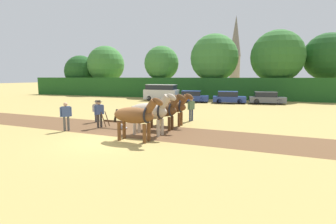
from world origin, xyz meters
The scene contains 23 objects.
ground_plane centered at (0.00, 0.00, 0.00)m, with size 240.00×240.00×0.00m, color #A88E4C.
plowed_furrow_strip centered at (-3.89, 3.17, 0.00)m, with size 34.83×4.00×0.01m, color brown.
hedgerow centered at (0.00, 27.56, 1.58)m, with size 65.11×1.32×3.16m, color #1E511E.
tree_far_left centered at (-25.85, 31.00, 4.29)m, with size 6.12×6.12×7.36m.
tree_left centered at (-20.53, 31.48, 5.56)m, with size 6.86×6.86×9.00m.
tree_center_left centered at (-8.53, 29.42, 5.47)m, with size 5.65×5.65×8.31m.
tree_center centered at (0.10, 29.72, 6.15)m, with size 7.32×7.32×9.82m.
tree_center_right centered at (9.12, 29.99, 6.16)m, with size 7.51×7.51×9.93m.
tree_right centered at (15.91, 32.25, 6.14)m, with size 6.69×6.69×9.49m.
church_spire centered at (-0.13, 63.25, 10.29)m, with size 3.03×3.03×19.67m.
draft_horse_lead_left centered at (1.30, 0.46, 1.33)m, with size 2.94×1.00×2.35m.
draft_horse_lead_right centered at (1.40, 2.06, 1.36)m, with size 3.01×1.11×2.46m.
draft_horse_trail_left centered at (1.50, 3.65, 1.24)m, with size 2.93×1.00×2.33m.
draft_horse_trail_right centered at (1.59, 5.25, 1.27)m, with size 2.93×0.98×2.27m.
plow centered at (-1.36, 3.02, 0.33)m, with size 1.81×0.48×1.13m.
farmer_at_plow centered at (-2.53, 2.88, 1.06)m, with size 0.45×0.63×1.78m.
farmer_beside_team centered at (2.38, 7.40, 1.06)m, with size 0.45×0.60×1.79m.
farmer_onlooker_left centered at (-3.84, 1.32, 1.03)m, with size 0.46×0.59×1.75m.
farmer_onlooker_right centered at (-3.95, 4.64, 0.92)m, with size 0.46×0.49×1.60m.
parked_van centered at (-5.90, 22.56, 1.14)m, with size 4.69×2.03×2.23m.
parked_car_left centered at (-1.26, 21.79, 0.72)m, with size 4.27×2.42×1.49m.
parked_car_center_left centered at (3.39, 21.99, 0.71)m, with size 4.17×2.23×1.49m.
parked_car_center centered at (7.81, 22.69, 0.72)m, with size 4.36×2.37×1.50m.
Camera 1 is at (7.31, -11.35, 3.27)m, focal length 28.00 mm.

